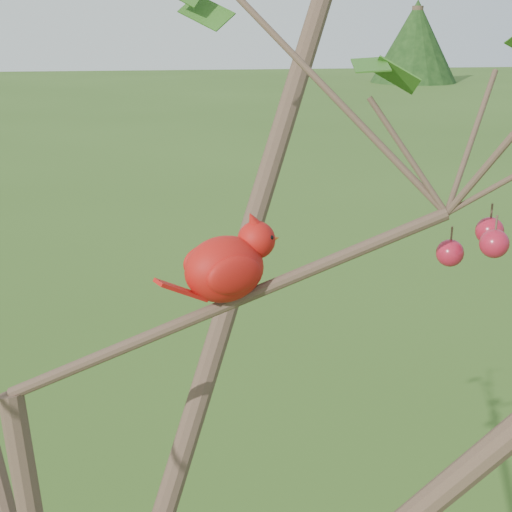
# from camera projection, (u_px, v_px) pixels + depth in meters

# --- Properties ---
(crabapple_tree) EXTENTS (2.35, 2.05, 2.95)m
(crabapple_tree) POSITION_uv_depth(u_px,v_px,m) (43.00, 311.00, 0.84)
(crabapple_tree) COLOR #402D22
(crabapple_tree) RESTS_ON ground
(cardinal) EXTENTS (0.18, 0.12, 0.13)m
(cardinal) POSITION_uv_depth(u_px,v_px,m) (228.00, 265.00, 0.96)
(cardinal) COLOR #B1170F
(cardinal) RESTS_ON ground
(distant_trees) EXTENTS (41.45, 16.83, 3.43)m
(distant_trees) POSITION_uv_depth(u_px,v_px,m) (209.00, 53.00, 24.10)
(distant_trees) COLOR #402D22
(distant_trees) RESTS_ON ground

